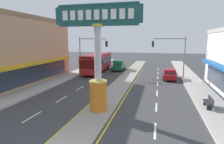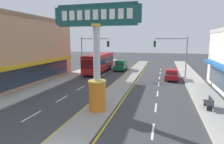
{
  "view_description": "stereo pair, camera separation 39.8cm",
  "coord_description": "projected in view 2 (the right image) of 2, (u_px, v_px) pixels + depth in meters",
  "views": [
    {
      "loc": [
        4.54,
        -6.6,
        5.65
      ],
      "look_at": [
        0.15,
        10.85,
        2.6
      ],
      "focal_mm": 30.01,
      "sensor_mm": 36.0,
      "label": 1
    },
    {
      "loc": [
        4.92,
        -6.49,
        5.65
      ],
      "look_at": [
        0.15,
        10.85,
        2.6
      ],
      "focal_mm": 30.01,
      "sensor_mm": 36.0,
      "label": 2
    }
  ],
  "objects": [
    {
      "name": "sidewalk_left",
      "position": [
        57.0,
        81.0,
        25.99
      ],
      "size": [
        2.71,
        60.0,
        0.18
      ],
      "primitive_type": "cube",
      "color": "#ADA89E",
      "rests_on": "ground"
    },
    {
      "name": "lane_markings",
      "position": [
        123.0,
        84.0,
        24.23
      ],
      "size": [
        9.12,
        52.0,
        0.01
      ],
      "color": "silver",
      "rests_on": "ground"
    },
    {
      "name": "bus_far_right_lane",
      "position": [
        99.0,
        62.0,
        33.59
      ],
      "size": [
        2.83,
        11.27,
        3.26
      ],
      "color": "#B21E1E",
      "rests_on": "ground"
    },
    {
      "name": "district_sign",
      "position": [
        97.0,
        63.0,
        14.39
      ],
      "size": [
        6.69,
        1.4,
        8.16
      ],
      "color": "orange",
      "rests_on": "median_strip"
    },
    {
      "name": "storefront_left",
      "position": [
        7.0,
        50.0,
        24.26
      ],
      "size": [
        9.4,
        19.33,
        8.72
      ],
      "color": "tan",
      "rests_on": "ground"
    },
    {
      "name": "street_bench",
      "position": [
        209.0,
        103.0,
        15.18
      ],
      "size": [
        0.48,
        1.6,
        0.88
      ],
      "color": "#232328",
      "rests_on": "sidewalk_right"
    },
    {
      "name": "sidewalk_right",
      "position": [
        200.0,
        90.0,
        21.21
      ],
      "size": [
        2.71,
        60.0,
        0.18
      ],
      "primitive_type": "cube",
      "color": "#ADA89E",
      "rests_on": "ground"
    },
    {
      "name": "median_strip",
      "position": [
        125.0,
        82.0,
        25.5
      ],
      "size": [
        2.38,
        52.0,
        0.14
      ],
      "primitive_type": "cube",
      "color": "gray",
      "rests_on": "ground"
    },
    {
      "name": "sedan_near_left_lane",
      "position": [
        171.0,
        74.0,
        27.12
      ],
      "size": [
        1.86,
        4.31,
        1.53
      ],
      "color": "maroon",
      "rests_on": "ground"
    },
    {
      "name": "suv_near_right_lane",
      "position": [
        121.0,
        65.0,
        35.64
      ],
      "size": [
        2.06,
        4.65,
        1.9
      ],
      "color": "#14562D",
      "rests_on": "ground"
    },
    {
      "name": "traffic_light_right_side",
      "position": [
        174.0,
        50.0,
        27.72
      ],
      "size": [
        4.86,
        0.46,
        6.2
      ],
      "color": "slate",
      "rests_on": "ground"
    },
    {
      "name": "traffic_light_left_side",
      "position": [
        92.0,
        49.0,
        30.48
      ],
      "size": [
        4.86,
        0.46,
        6.2
      ],
      "color": "slate",
      "rests_on": "ground"
    }
  ]
}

